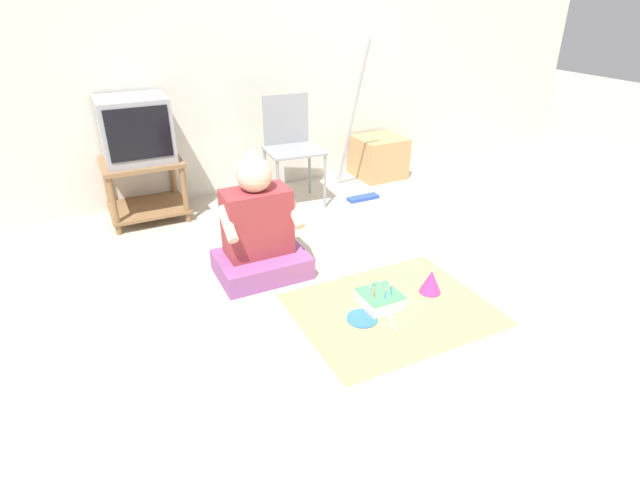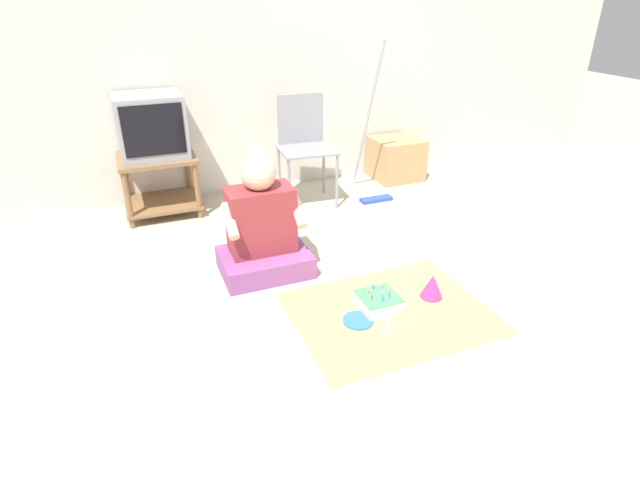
{
  "view_description": "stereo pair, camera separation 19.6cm",
  "coord_description": "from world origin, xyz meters",
  "px_view_note": "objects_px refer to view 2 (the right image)",
  "views": [
    {
      "loc": [
        -1.82,
        -1.91,
        1.65
      ],
      "look_at": [
        -0.69,
        0.37,
        0.35
      ],
      "focal_mm": 28.0,
      "sensor_mm": 36.0,
      "label": 1
    },
    {
      "loc": [
        -1.64,
        -1.99,
        1.65
      ],
      "look_at": [
        -0.69,
        0.37,
        0.35
      ],
      "focal_mm": 28.0,
      "sensor_mm": 36.0,
      "label": 2
    }
  ],
  "objects_px": {
    "folding_chair": "(304,141)",
    "person_seated": "(262,230)",
    "cardboard_box_stack": "(396,159)",
    "dust_mop": "(371,152)",
    "paper_plate": "(358,320)",
    "tv": "(151,126)",
    "birthday_cake": "(378,302)",
    "party_hat_blue": "(432,286)"
  },
  "relations": [
    {
      "from": "folding_chair",
      "to": "person_seated",
      "type": "bearing_deg",
      "value": -122.85
    },
    {
      "from": "cardboard_box_stack",
      "to": "dust_mop",
      "type": "height_order",
      "value": "dust_mop"
    },
    {
      "from": "person_seated",
      "to": "paper_plate",
      "type": "bearing_deg",
      "value": -66.57
    },
    {
      "from": "tv",
      "to": "folding_chair",
      "type": "xyz_separation_m",
      "value": [
        1.17,
        -0.19,
        -0.19
      ]
    },
    {
      "from": "birthday_cake",
      "to": "paper_plate",
      "type": "xyz_separation_m",
      "value": [
        -0.16,
        -0.07,
        -0.04
      ]
    },
    {
      "from": "tv",
      "to": "birthday_cake",
      "type": "height_order",
      "value": "tv"
    },
    {
      "from": "tv",
      "to": "cardboard_box_stack",
      "type": "bearing_deg",
      "value": 0.04
    },
    {
      "from": "dust_mop",
      "to": "cardboard_box_stack",
      "type": "bearing_deg",
      "value": 36.38
    },
    {
      "from": "party_hat_blue",
      "to": "paper_plate",
      "type": "bearing_deg",
      "value": -173.22
    },
    {
      "from": "folding_chair",
      "to": "paper_plate",
      "type": "height_order",
      "value": "folding_chair"
    },
    {
      "from": "tv",
      "to": "paper_plate",
      "type": "xyz_separation_m",
      "value": [
        0.82,
        -1.96,
        -0.7
      ]
    },
    {
      "from": "party_hat_blue",
      "to": "cardboard_box_stack",
      "type": "bearing_deg",
      "value": 66.48
    },
    {
      "from": "person_seated",
      "to": "birthday_cake",
      "type": "bearing_deg",
      "value": -54.39
    },
    {
      "from": "paper_plate",
      "to": "tv",
      "type": "bearing_deg",
      "value": 112.72
    },
    {
      "from": "dust_mop",
      "to": "paper_plate",
      "type": "bearing_deg",
      "value": -118.76
    },
    {
      "from": "tv",
      "to": "folding_chair",
      "type": "bearing_deg",
      "value": -9.08
    },
    {
      "from": "dust_mop",
      "to": "paper_plate",
      "type": "xyz_separation_m",
      "value": [
        -0.9,
        -1.64,
        -0.38
      ]
    },
    {
      "from": "paper_plate",
      "to": "party_hat_blue",
      "type": "bearing_deg",
      "value": 6.78
    },
    {
      "from": "dust_mop",
      "to": "party_hat_blue",
      "type": "height_order",
      "value": "dust_mop"
    },
    {
      "from": "dust_mop",
      "to": "person_seated",
      "type": "distance_m",
      "value": 1.52
    },
    {
      "from": "party_hat_blue",
      "to": "birthday_cake",
      "type": "bearing_deg",
      "value": 178.34
    },
    {
      "from": "tv",
      "to": "dust_mop",
      "type": "height_order",
      "value": "dust_mop"
    },
    {
      "from": "dust_mop",
      "to": "person_seated",
      "type": "xyz_separation_m",
      "value": [
        -1.22,
        -0.9,
        -0.11
      ]
    },
    {
      "from": "folding_chair",
      "to": "cardboard_box_stack",
      "type": "xyz_separation_m",
      "value": [
        0.99,
        0.19,
        -0.33
      ]
    },
    {
      "from": "folding_chair",
      "to": "party_hat_blue",
      "type": "distance_m",
      "value": 1.78
    },
    {
      "from": "tv",
      "to": "folding_chair",
      "type": "relative_size",
      "value": 0.56
    },
    {
      "from": "cardboard_box_stack",
      "to": "paper_plate",
      "type": "height_order",
      "value": "cardboard_box_stack"
    },
    {
      "from": "tv",
      "to": "person_seated",
      "type": "distance_m",
      "value": 1.38
    },
    {
      "from": "paper_plate",
      "to": "dust_mop",
      "type": "bearing_deg",
      "value": 61.24
    },
    {
      "from": "cardboard_box_stack",
      "to": "dust_mop",
      "type": "distance_m",
      "value": 0.58
    },
    {
      "from": "party_hat_blue",
      "to": "paper_plate",
      "type": "relative_size",
      "value": 0.84
    },
    {
      "from": "cardboard_box_stack",
      "to": "folding_chair",
      "type": "bearing_deg",
      "value": -169.26
    },
    {
      "from": "person_seated",
      "to": "paper_plate",
      "type": "height_order",
      "value": "person_seated"
    },
    {
      "from": "tv",
      "to": "party_hat_blue",
      "type": "bearing_deg",
      "value": -54.99
    },
    {
      "from": "tv",
      "to": "party_hat_blue",
      "type": "height_order",
      "value": "tv"
    },
    {
      "from": "folding_chair",
      "to": "tv",
      "type": "bearing_deg",
      "value": 170.92
    },
    {
      "from": "cardboard_box_stack",
      "to": "party_hat_blue",
      "type": "relative_size",
      "value": 2.96
    },
    {
      "from": "cardboard_box_stack",
      "to": "person_seated",
      "type": "height_order",
      "value": "person_seated"
    },
    {
      "from": "birthday_cake",
      "to": "folding_chair",
      "type": "bearing_deg",
      "value": 83.76
    },
    {
      "from": "dust_mop",
      "to": "birthday_cake",
      "type": "bearing_deg",
      "value": -115.28
    },
    {
      "from": "person_seated",
      "to": "birthday_cake",
      "type": "relative_size",
      "value": 3.74
    },
    {
      "from": "tv",
      "to": "birthday_cake",
      "type": "distance_m",
      "value": 2.23
    }
  ]
}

